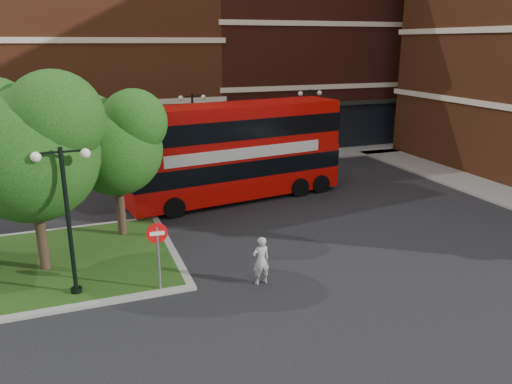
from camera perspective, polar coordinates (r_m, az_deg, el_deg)
name	(u,v)px	position (r m, az deg, el deg)	size (l,w,h in m)	color
ground	(237,273)	(18.35, -2.16, -9.18)	(120.00, 120.00, 0.00)	black
pavement_far	(158,168)	(33.54, -11.15, 2.73)	(44.00, 3.00, 0.12)	slate
terrace_far_left	(19,57)	(39.79, -25.44, 13.76)	(26.00, 12.00, 14.00)	brown
terrace_far_right	(303,42)	(44.05, 5.43, 16.69)	(18.00, 12.00, 16.00)	#471911
traffic_island	(2,271)	(20.50, -27.03, -8.03)	(12.60, 7.60, 0.15)	gray
tree_island_west	(26,142)	(18.59, -24.79, 5.21)	(5.40, 4.71, 7.21)	#2D2116
tree_island_east	(113,139)	(21.14, -16.04, 5.81)	(4.46, 3.90, 6.29)	#2D2116
lamp_island	(68,215)	(16.71, -20.71, -2.49)	(1.72, 0.36, 5.00)	black
lamp_far_left	(193,129)	(31.44, -7.19, 7.14)	(1.72, 0.36, 5.00)	black
lamp_far_right	(309,122)	(34.16, 6.09, 7.95)	(1.72, 0.36, 5.00)	black
bus	(235,145)	(25.98, -2.42, 5.36)	(11.78, 4.28, 4.40)	#C20B07
woman	(261,260)	(17.21, 0.56, -7.83)	(0.63, 0.41, 1.72)	#9A9A9D
car_silver	(120,163)	(32.27, -15.32, 3.19)	(1.81, 4.50, 1.53)	silver
car_white	(250,157)	(32.89, -0.71, 4.05)	(1.63, 4.68, 1.54)	silver
no_entry_sign	(158,244)	(16.58, -11.18, -5.80)	(0.68, 0.10, 2.46)	slate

